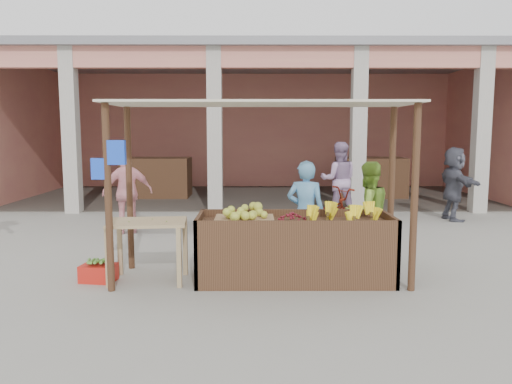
{
  "coord_description": "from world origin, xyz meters",
  "views": [
    {
      "loc": [
        -0.04,
        -6.57,
        2.02
      ],
      "look_at": [
        -0.01,
        1.2,
        1.06
      ],
      "focal_mm": 35.0,
      "sensor_mm": 36.0,
      "label": 1
    }
  ],
  "objects_px": {
    "side_table": "(148,231)",
    "red_crate": "(99,273)",
    "vendor_green": "(368,209)",
    "vendor_blue": "(306,209)",
    "fruit_stall": "(294,251)",
    "motorcycle": "(318,216)"
  },
  "relations": [
    {
      "from": "motorcycle",
      "to": "vendor_green",
      "type": "bearing_deg",
      "value": -174.73
    },
    {
      "from": "fruit_stall",
      "to": "vendor_green",
      "type": "xyz_separation_m",
      "value": [
        1.2,
        0.99,
        0.42
      ]
    },
    {
      "from": "vendor_green",
      "to": "vendor_blue",
      "type": "bearing_deg",
      "value": -12.82
    },
    {
      "from": "vendor_blue",
      "to": "motorcycle",
      "type": "bearing_deg",
      "value": -89.91
    },
    {
      "from": "side_table",
      "to": "vendor_green",
      "type": "relative_size",
      "value": 0.66
    },
    {
      "from": "side_table",
      "to": "motorcycle",
      "type": "distance_m",
      "value": 3.32
    },
    {
      "from": "red_crate",
      "to": "vendor_green",
      "type": "relative_size",
      "value": 0.27
    },
    {
      "from": "fruit_stall",
      "to": "red_crate",
      "type": "relative_size",
      "value": 5.89
    },
    {
      "from": "red_crate",
      "to": "vendor_green",
      "type": "bearing_deg",
      "value": 24.12
    },
    {
      "from": "vendor_green",
      "to": "motorcycle",
      "type": "distance_m",
      "value": 1.3
    },
    {
      "from": "side_table",
      "to": "vendor_blue",
      "type": "xyz_separation_m",
      "value": [
        2.2,
        0.85,
        0.16
      ]
    },
    {
      "from": "motorcycle",
      "to": "side_table",
      "type": "bearing_deg",
      "value": 105.89
    },
    {
      "from": "fruit_stall",
      "to": "red_crate",
      "type": "xyz_separation_m",
      "value": [
        -2.64,
        -0.05,
        -0.29
      ]
    },
    {
      "from": "side_table",
      "to": "red_crate",
      "type": "distance_m",
      "value": 0.88
    },
    {
      "from": "fruit_stall",
      "to": "vendor_green",
      "type": "height_order",
      "value": "vendor_green"
    },
    {
      "from": "fruit_stall",
      "to": "side_table",
      "type": "distance_m",
      "value": 1.98
    },
    {
      "from": "side_table",
      "to": "red_crate",
      "type": "relative_size",
      "value": 2.43
    },
    {
      "from": "vendor_green",
      "to": "motorcycle",
      "type": "xyz_separation_m",
      "value": [
        -0.61,
        1.1,
        -0.29
      ]
    },
    {
      "from": "fruit_stall",
      "to": "motorcycle",
      "type": "distance_m",
      "value": 2.18
    },
    {
      "from": "vendor_blue",
      "to": "vendor_green",
      "type": "bearing_deg",
      "value": -154.61
    },
    {
      "from": "red_crate",
      "to": "motorcycle",
      "type": "bearing_deg",
      "value": 42.58
    },
    {
      "from": "red_crate",
      "to": "vendor_green",
      "type": "xyz_separation_m",
      "value": [
        3.84,
        1.04,
        0.7
      ]
    }
  ]
}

